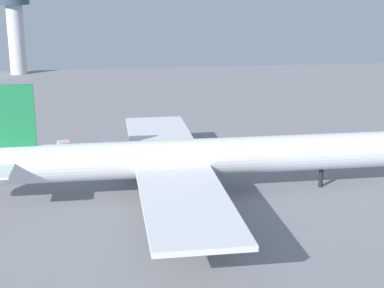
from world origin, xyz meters
name	(u,v)px	position (x,y,z in m)	size (l,w,h in m)	color
ground_plane	(192,194)	(0.00, 0.00, 0.00)	(284.92, 284.92, 0.00)	gray
cargo_airplane	(188,158)	(-0.63, 0.00, 5.85)	(71.23, 61.98, 17.96)	silver
baggage_tug	(65,148)	(-20.99, 25.65, 1.19)	(3.56, 4.54, 2.27)	silver
control_tower	(15,25)	(-43.72, 133.98, 17.64)	(11.19, 11.19, 28.71)	silver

